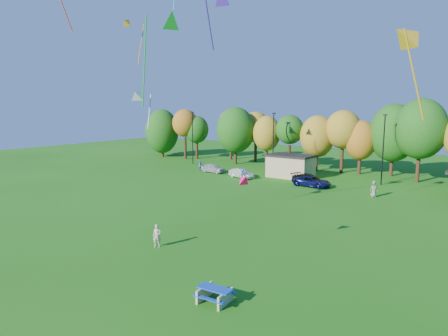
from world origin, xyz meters
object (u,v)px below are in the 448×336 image
Objects in this scene: kite_flyer at (157,236)px; picnic_table at (215,294)px; car_a at (213,168)px; car_b at (241,173)px; car_c at (312,182)px; car_d at (309,180)px.

picnic_table is at bearing -59.64° from kite_flyer.
kite_flyer is 0.42× the size of car_a.
car_b is 10.69m from car_c.
kite_flyer is at bearing 149.12° from picnic_table.
kite_flyer reaches higher than picnic_table.
picnic_table is 0.41× the size of car_c.
car_d reaches higher than picnic_table.
car_b reaches higher than picnic_table.
picnic_table is 32.13m from car_c.
car_d is (-0.37, 27.44, -0.12)m from kite_flyer.
kite_flyer is (-8.37, 4.11, 0.38)m from picnic_table.
picnic_table is at bearing -160.37° from car_c.
car_a is 6.19m from car_b.
car_c is (16.73, -1.25, -0.03)m from car_a.
picnic_table is 9.33m from kite_flyer.
kite_flyer is at bearing -162.36° from car_d.
car_b is 10.08m from car_d.
kite_flyer is 32.68m from car_a.
car_a is at bearing 122.81° from picnic_table.
picnic_table is at bearing -132.94° from car_b.
car_d is at bearing -89.94° from car_a.
car_a reaches higher than picnic_table.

